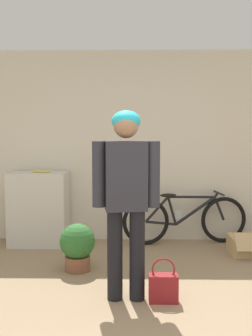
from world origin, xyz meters
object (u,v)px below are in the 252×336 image
at_px(bicycle, 185,219).
at_px(handbag, 163,287).
at_px(person, 126,188).
at_px(banana, 42,171).
at_px(potted_plant, 77,245).
at_px(cardboard_box, 248,245).

distance_m(bicycle, handbag, 1.91).
relative_size(person, banana, 5.68).
height_order(person, potted_plant, person).
distance_m(cardboard_box, potted_plant, 2.11).
height_order(handbag, potted_plant, potted_plant).
height_order(person, bicycle, person).
bearing_deg(person, banana, 115.44).
distance_m(person, potted_plant, 1.16).
bearing_deg(handbag, banana, 129.84).
xyz_separation_m(bicycle, handbag, (-0.43, -1.85, -0.20)).
height_order(banana, handbag, banana).
distance_m(person, handbag, 0.93).
bearing_deg(banana, handbag, -50.16).
height_order(banana, cardboard_box, banana).
bearing_deg(banana, bicycle, 2.79).
bearing_deg(handbag, person, 170.63).
height_order(person, banana, person).
xyz_separation_m(banana, handbag, (1.47, -1.76, -0.85)).
xyz_separation_m(person, cardboard_box, (1.47, 1.34, -0.89)).
xyz_separation_m(banana, potted_plant, (0.60, -0.98, -0.70)).
xyz_separation_m(bicycle, cardboard_box, (0.71, -0.46, -0.22)).
xyz_separation_m(person, potted_plant, (-0.54, 0.72, -0.73)).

